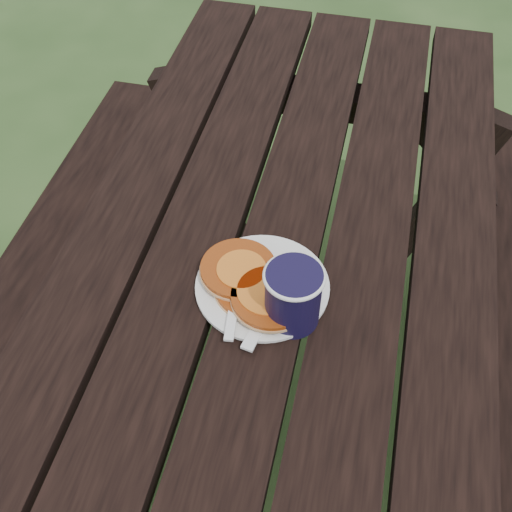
% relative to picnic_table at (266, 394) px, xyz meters
% --- Properties ---
extents(ground, '(60.00, 60.00, 0.00)m').
position_rel_picnic_table_xyz_m(ground, '(0.00, 0.00, -0.37)').
color(ground, '#26401B').
rests_on(ground, ground).
extents(picnic_table, '(1.36, 1.80, 0.75)m').
position_rel_picnic_table_xyz_m(picnic_table, '(0.00, 0.00, 0.00)').
color(picnic_table, black).
rests_on(picnic_table, ground).
extents(plate, '(0.28, 0.28, 0.01)m').
position_rel_picnic_table_xyz_m(plate, '(-0.01, -0.01, 0.39)').
color(plate, white).
rests_on(plate, picnic_table).
extents(pancake_stack, '(0.19, 0.17, 0.04)m').
position_rel_picnic_table_xyz_m(pancake_stack, '(-0.02, -0.03, 0.41)').
color(pancake_stack, '#A54312').
rests_on(pancake_stack, plate).
extents(knife, '(0.05, 0.18, 0.00)m').
position_rel_picnic_table_xyz_m(knife, '(0.01, -0.06, 0.39)').
color(knife, white).
rests_on(knife, plate).
extents(fork, '(0.05, 0.16, 0.01)m').
position_rel_picnic_table_xyz_m(fork, '(-0.04, -0.08, 0.40)').
color(fork, white).
rests_on(fork, plate).
extents(coffee_cup, '(0.10, 0.10, 0.11)m').
position_rel_picnic_table_xyz_m(coffee_cup, '(0.05, -0.06, 0.44)').
color(coffee_cup, black).
rests_on(coffee_cup, picnic_table).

